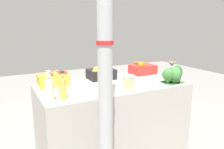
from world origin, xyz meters
TOP-DOWN VIEW (x-y plane):
  - market_table at (0.00, 0.00)m, footprint 1.58×0.81m
  - support_pole at (-0.37, -0.59)m, footprint 0.13×0.13m
  - apple_crate at (-0.57, 0.24)m, footprint 0.30×0.23m
  - orange_crate at (-0.02, 0.24)m, footprint 0.30×0.23m
  - carrot_crate at (0.58, 0.25)m, footprint 0.30×0.24m
  - broccoli_pile at (0.61, -0.28)m, footprint 0.26×0.20m
  - juice_bottle_cloudy at (-0.71, -0.25)m, footprint 0.07×0.07m
  - juice_bottle_golden at (-0.60, -0.25)m, footprint 0.07×0.07m
  - pickle_jar at (0.05, -0.26)m, footprint 0.12×0.12m
  - sparrow_bird at (0.60, -0.26)m, footprint 0.13×0.05m

SIDE VIEW (x-z plane):
  - market_table at x=0.00m, z-range 0.00..0.85m
  - carrot_crate at x=0.58m, z-range 0.84..0.99m
  - pickle_jar at x=0.05m, z-range 0.85..0.99m
  - apple_crate at x=-0.57m, z-range 0.85..1.00m
  - orange_crate at x=-0.02m, z-range 0.85..1.01m
  - broccoli_pile at x=0.61m, z-range 0.85..1.04m
  - juice_bottle_golden at x=-0.60m, z-range 0.83..1.08m
  - juice_bottle_cloudy at x=-0.71m, z-range 0.83..1.09m
  - sparrow_bird at x=0.60m, z-range 1.04..1.09m
  - support_pole at x=-0.37m, z-range 0.00..2.45m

